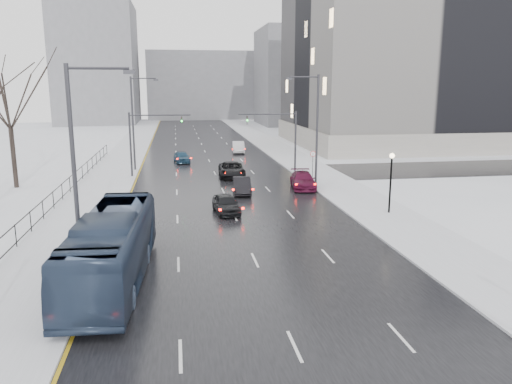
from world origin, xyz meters
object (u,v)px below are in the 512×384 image
sedan_center_near (226,204)px  sedan_center_far (182,157)px  streetlight_l_far (135,119)px  mast_signal_right (285,134)px  streetlight_r_mid (315,126)px  mast_signal_left (141,137)px  tree_park_e (17,189)px  sedan_right_distant (238,147)px  lamppost_r_mid (391,174)px  sedan_right_near (242,186)px  sedan_right_far (303,180)px  bus (112,248)px  sedan_right_cross (232,170)px  streetlight_l_near (79,166)px  no_uturn_sign (313,156)px

sedan_center_near → sedan_center_far: size_ratio=0.99×
streetlight_l_far → mast_signal_right: size_ratio=1.54×
streetlight_r_mid → mast_signal_left: bearing=152.7°
tree_park_e → mast_signal_right: 26.16m
mast_signal_right → sedan_right_distant: size_ratio=1.42×
tree_park_e → streetlight_r_mid: size_ratio=1.35×
lamppost_r_mid → mast_signal_right: bearing=101.5°
sedan_right_near → sedan_right_far: (5.71, 1.39, 0.04)m
tree_park_e → streetlight_r_mid: bearing=-8.6°
mast_signal_left → sedan_right_distant: mast_signal_left is taller
tree_park_e → bus: bearing=-64.8°
sedan_right_near → sedan_right_distant: size_ratio=0.91×
sedan_right_far → mast_signal_right: bearing=96.7°
lamppost_r_mid → sedan_right_near: lamppost_r_mid is taller
sedan_center_far → sedan_right_distant: size_ratio=0.87×
sedan_right_near → sedan_right_cross: sedan_right_cross is taller
tree_park_e → lamppost_r_mid: bearing=-25.6°
sedan_right_near → sedan_right_cross: size_ratio=0.78×
mast_signal_right → sedan_right_cross: size_ratio=1.21×
tree_park_e → streetlight_l_near: 26.61m
tree_park_e → mast_signal_left: bearing=20.2°
sedan_right_near → mast_signal_right: bearing=62.6°
sedan_right_far → sedan_right_distant: bearing=103.7°
lamppost_r_mid → sedan_center_far: bearing=117.9°
streetlight_r_mid → sedan_center_far: bearing=124.0°
sedan_center_near → sedan_center_far: 25.04m
streetlight_l_far → mast_signal_right: (15.49, -4.00, -1.51)m
lamppost_r_mid → sedan_right_cross: (-9.49, 16.55, -2.16)m
streetlight_l_near → mast_signal_right: 32.03m
tree_park_e → sedan_right_far: 25.73m
lamppost_r_mid → no_uturn_sign: lamppost_r_mid is taller
mast_signal_left → bus: mast_signal_left is taller
sedan_center_near → sedan_right_cross: 14.52m
lamppost_r_mid → streetlight_l_far: bearing=131.1°
mast_signal_right → sedan_right_cross: (-5.81, -1.44, -3.32)m
sedan_center_far → streetlight_l_near: bearing=-105.2°
mast_signal_right → lamppost_r_mid: bearing=-78.5°
streetlight_r_mid → bus: bearing=-127.4°
tree_park_e → mast_signal_left: 12.29m
lamppost_r_mid → mast_signal_right: size_ratio=0.66×
streetlight_l_far → sedan_right_far: size_ratio=2.00×
sedan_right_far → sedan_center_far: sedan_right_far is taller
streetlight_r_mid → sedan_right_far: bearing=-178.2°
streetlight_r_mid → sedan_center_near: streetlight_r_mid is taller
mast_signal_right → mast_signal_left: same height
streetlight_r_mid → streetlight_l_near: bearing=-129.2°
streetlight_l_near → bus: 4.10m
streetlight_l_far → bus: size_ratio=0.84×
sedan_right_distant → sedan_right_far: bearing=-78.5°
streetlight_l_near → sedan_center_near: size_ratio=2.51×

